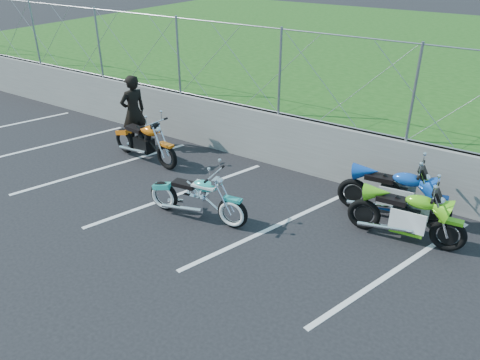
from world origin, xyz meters
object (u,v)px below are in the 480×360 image
Objects in this scene: naked_orange at (145,143)px; sportbike_green at (408,217)px; person_standing at (133,112)px; sportbike_blue at (395,195)px; cruiser_turquoise at (198,199)px.

naked_orange reaches higher than sportbike_green.
person_standing is at bearing 154.43° from naked_orange.
sportbike_blue reaches higher than naked_orange.
person_standing reaches higher than cruiser_turquoise.
sportbike_blue is at bearing 26.50° from cruiser_turquoise.
sportbike_green is 0.81m from sportbike_blue.
sportbike_blue is at bearing 13.07° from naked_orange.
sportbike_blue is at bearing 106.34° from person_standing.
naked_orange is at bearing 144.73° from cruiser_turquoise.
sportbike_green is at bearing -63.83° from sportbike_blue.
sportbike_green is at bearing 100.96° from person_standing.
sportbike_blue reaches higher than cruiser_turquoise.
sportbike_blue is 1.15× the size of person_standing.
cruiser_turquoise is 0.97× the size of naked_orange.
person_standing is (-6.88, -0.20, 0.47)m from sportbike_blue.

